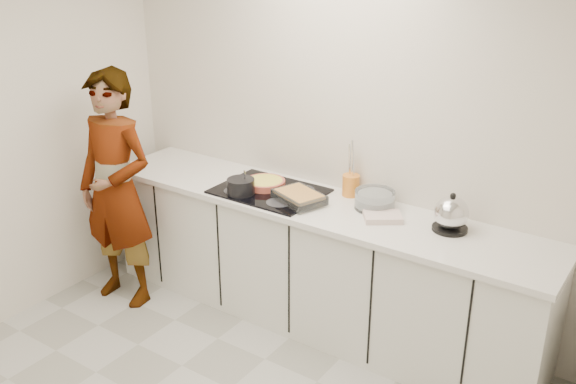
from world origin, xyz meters
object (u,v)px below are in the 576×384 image
Objects in this scene: saucepan at (241,186)px; mixing_bowl at (375,200)px; utensil_crock at (351,185)px; cook at (116,190)px; hob at (269,191)px; baking_dish at (299,196)px; kettle at (451,215)px; tart_dish at (265,183)px.

mixing_bowl is at bearing 20.38° from saucepan.
cook is at bearing -152.22° from utensil_crock.
hob is at bearing 51.99° from saucepan.
baking_dish is (0.40, 0.11, -0.02)m from saucepan.
utensil_crock reaches higher than mixing_bowl.
utensil_crock is at bearing 169.33° from kettle.
saucepan is 0.14× the size of cook.
mixing_bowl is 1.93× the size of utensil_crock.
mixing_bowl reaches higher than tart_dish.
mixing_bowl is at bearing 12.27° from hob.
hob is at bearing 170.26° from baking_dish.
baking_dish is 0.38m from utensil_crock.
tart_dish is at bearing 74.13° from saucepan.
mixing_bowl is 1.09× the size of kettle.
baking_dish is 2.65× the size of utensil_crock.
hob is at bearing -30.76° from tart_dish.
hob is 0.56m from utensil_crock.
kettle reaches higher than hob.
baking_dish reaches higher than hob.
kettle is (0.53, -0.04, 0.05)m from mixing_bowl.
saucepan is at bearing 17.32° from cook.
utensil_crock reaches higher than hob.
tart_dish reaches higher than hob.
tart_dish is at bearing -158.06° from utensil_crock.
kettle is (1.25, 0.12, 0.10)m from hob.
hob is 0.08m from tart_dish.
mixing_bowl is (0.73, 0.16, 0.05)m from hob.
cook is (-2.23, -0.63, -0.14)m from kettle.
kettle is at bearing -10.67° from utensil_crock.
tart_dish is at bearing -171.54° from mixing_bowl.
tart_dish is 0.88× the size of baking_dish.
baking_dish is at bearing 15.33° from saucepan.
cook is at bearing -159.84° from baking_dish.
mixing_bowl is (0.80, 0.12, 0.02)m from tart_dish.
utensil_crock is 1.67m from cook.
baking_dish is at bearing -170.17° from kettle.
utensil_crock is (0.21, 0.31, 0.02)m from baking_dish.
mixing_bowl is 1.84m from cook.
mixing_bowl reaches higher than baking_dish.
tart_dish is at bearing -176.48° from kettle.
saucepan reaches higher than hob.
tart_dish is 0.60m from utensil_crock.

